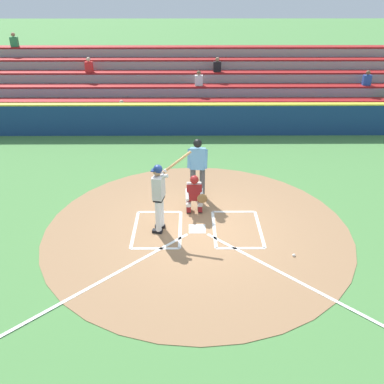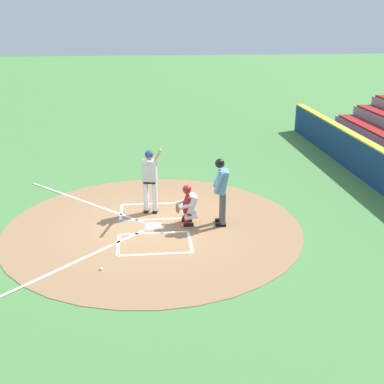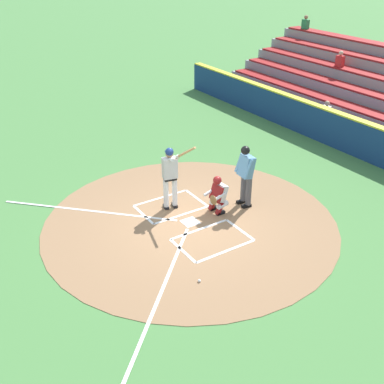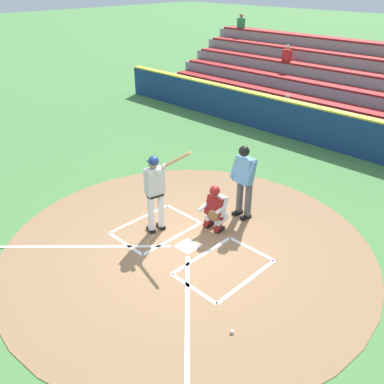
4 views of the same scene
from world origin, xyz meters
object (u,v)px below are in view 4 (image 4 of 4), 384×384
at_px(batter, 155,189).
at_px(catcher, 215,207).
at_px(plate_umpire, 244,177).
at_px(baseball, 232,332).

bearing_deg(batter, catcher, -132.64).
xyz_separation_m(batter, catcher, (-0.91, -0.98, -0.51)).
bearing_deg(plate_umpire, batter, 61.98).
bearing_deg(plate_umpire, baseball, 126.25).
distance_m(plate_umpire, baseball, 3.94).
xyz_separation_m(catcher, baseball, (-2.34, 2.18, -0.55)).
height_order(plate_umpire, baseball, plate_umpire).
bearing_deg(catcher, batter, 47.36).
distance_m(batter, plate_umpire, 2.12).
bearing_deg(catcher, plate_umpire, -95.94).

